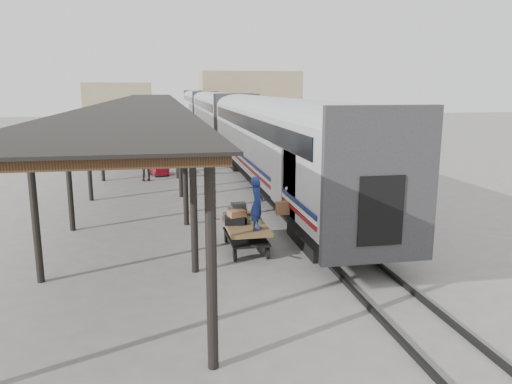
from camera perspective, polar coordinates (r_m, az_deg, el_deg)
The scene contains 11 objects.
ground at distance 16.32m, azimuth -2.64°, elevation -6.31°, with size 160.00×160.00×0.00m, color slate.
train at distance 49.50m, azimuth -4.47°, elevation 9.03°, with size 3.45×76.01×4.01m.
canopy at distance 39.40m, azimuth -12.65°, elevation 9.99°, with size 4.90×64.30×4.15m.
rails at distance 49.90m, azimuth -4.44°, elevation 6.03°, with size 1.54×150.00×0.12m.
building_far at distance 94.75m, azimuth -0.81°, elevation 11.18°, with size 18.00×10.00×8.00m, color tan.
building_left at distance 97.71m, azimuth -15.46°, elevation 10.19°, with size 12.00×8.00×6.00m, color tan.
baggage_cart at distance 15.83m, azimuth -1.20°, elevation -4.42°, with size 1.29×2.42×0.86m.
suitcase_stack at distance 16.03m, azimuth -1.91°, elevation -2.70°, with size 1.24×1.14×0.58m.
luggage_tug at distance 29.94m, azimuth -11.02°, elevation 2.90°, with size 1.16×1.51×1.18m.
porter at distance 14.99m, azimuth 0.13°, elevation -1.30°, with size 0.59×0.39×1.62m, color navy.
pedestrian at distance 28.20m, azimuth -12.46°, elevation 3.22°, with size 1.16×0.48×1.98m, color black.
Camera 1 is at (-2.11, -15.37, 5.08)m, focal length 35.00 mm.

